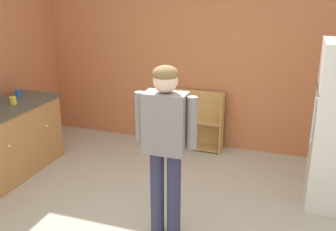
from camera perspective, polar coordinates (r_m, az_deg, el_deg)
The scene contains 5 objects.
back_wall at distance 5.48m, azimuth 6.82°, elevation 8.84°, with size 5.20×0.06×2.70m, color #C67147.
bookshelf at distance 5.62m, azimuth 3.70°, elevation -1.17°, with size 0.80×0.28×0.85m.
standing_person at distance 3.40m, azimuth -0.37°, elevation -3.33°, with size 0.57×0.23×1.66m.
blue_cup at distance 5.39m, azimuth -21.44°, elevation 3.09°, with size 0.08×0.08×0.10m, color blue.
yellow_cup at distance 5.07m, azimuth -22.11°, elevation 2.08°, with size 0.08×0.08×0.10m, color yellow.
Camera 1 is at (1.12, -2.95, 2.30)m, focal length 40.85 mm.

